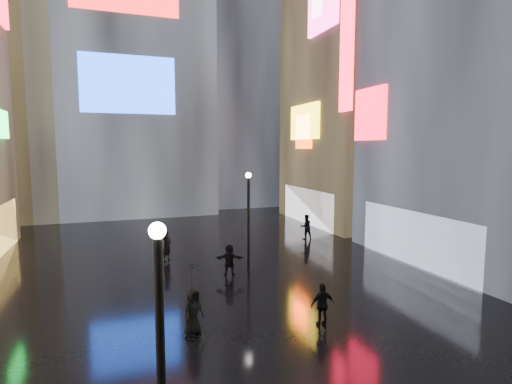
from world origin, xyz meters
name	(u,v)px	position (x,y,z in m)	size (l,w,h in m)	color
ground	(206,270)	(0.00, 20.00, 0.00)	(140.00, 140.00, 0.00)	black
building_right_far	(360,61)	(15.98, 30.00, 13.98)	(10.28, 12.00, 28.00)	black
tower_main	(123,4)	(-3.00, 43.97, 21.01)	(16.00, 14.20, 42.00)	black
tower_flank_right	(231,58)	(9.00, 46.00, 17.00)	(12.00, 12.00, 34.00)	black
lamp_near	(161,348)	(-3.76, 6.44, 2.94)	(0.30, 0.30, 5.20)	black
lamp_far	(248,215)	(2.14, 19.22, 2.94)	(0.30, 0.30, 5.20)	black
pedestrian_3	(323,305)	(2.55, 11.93, 0.79)	(0.92, 0.38, 1.57)	black
pedestrian_4	(193,311)	(-2.01, 12.86, 0.81)	(0.79, 0.52, 1.62)	black
pedestrian_5	(229,260)	(0.94, 18.69, 0.80)	(1.48, 0.47, 1.59)	black
pedestrian_6	(167,246)	(-1.74, 22.37, 0.89)	(0.65, 0.43, 1.78)	black
pedestrian_7	(306,227)	(8.30, 24.74, 0.89)	(0.86, 0.67, 1.77)	black
umbrella_2	(193,276)	(-2.01, 12.86, 2.08)	(0.99, 1.01, 0.91)	black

